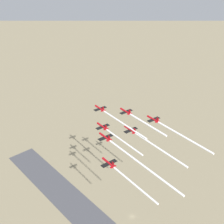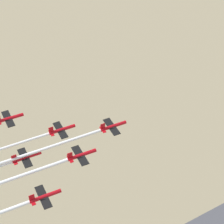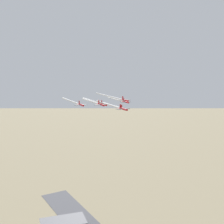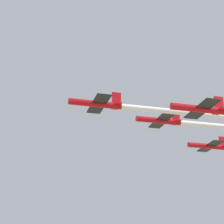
{
  "view_description": "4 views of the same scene",
  "coord_description": "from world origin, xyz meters",
  "px_view_note": "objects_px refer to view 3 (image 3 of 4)",
  "views": [
    {
      "loc": [
        117.28,
        169.6,
        221.97
      ],
      "look_at": [
        24.53,
        5.56,
        119.01
      ],
      "focal_mm": 50.0,
      "sensor_mm": 36.0,
      "label": 1
    },
    {
      "loc": [
        -77.57,
        38.38,
        228.28
      ],
      "look_at": [
        36.75,
        0.39,
        124.48
      ],
      "focal_mm": 70.0,
      "sensor_mm": 36.0,
      "label": 2
    },
    {
      "loc": [
        -42.75,
        -199.88,
        156.47
      ],
      "look_at": [
        25.0,
        4.99,
        119.63
      ],
      "focal_mm": 50.0,
      "sensor_mm": 36.0,
      "label": 3
    },
    {
      "loc": [
        107.33,
        -4.85,
        90.89
      ],
      "look_at": [
        31.09,
        4.79,
        120.81
      ],
      "focal_mm": 70.0,
      "sensor_mm": 36.0,
      "label": 4
    }
  ],
  "objects_px": {
    "jet_2": "(101,104)",
    "jet_6": "(126,102)",
    "jet_4": "(104,104)",
    "jet_1": "(124,109)",
    "jet_3": "(125,100)",
    "jet_0": "(123,109)",
    "jet_5": "(81,105)"
  },
  "relations": [
    {
      "from": "jet_3",
      "to": "jet_4",
      "type": "xyz_separation_m",
      "value": [
        -18.95,
        -2.53,
        -2.25
      ]
    },
    {
      "from": "jet_3",
      "to": "jet_5",
      "type": "xyz_separation_m",
      "value": [
        -37.89,
        -5.06,
        -1.37
      ]
    },
    {
      "from": "jet_1",
      "to": "jet_4",
      "type": "relative_size",
      "value": 1.0
    },
    {
      "from": "jet_0",
      "to": "jet_3",
      "type": "relative_size",
      "value": 1.0
    },
    {
      "from": "jet_0",
      "to": "jet_5",
      "type": "relative_size",
      "value": 1.0
    },
    {
      "from": "jet_1",
      "to": "jet_6",
      "type": "relative_size",
      "value": 1.0
    },
    {
      "from": "jet_0",
      "to": "jet_3",
      "type": "bearing_deg",
      "value": -120.47
    },
    {
      "from": "jet_2",
      "to": "jet_5",
      "type": "relative_size",
      "value": 1.0
    },
    {
      "from": "jet_3",
      "to": "jet_4",
      "type": "height_order",
      "value": "jet_3"
    },
    {
      "from": "jet_5",
      "to": "jet_0",
      "type": "bearing_deg",
      "value": 120.47
    },
    {
      "from": "jet_3",
      "to": "jet_6",
      "type": "relative_size",
      "value": 1.0
    },
    {
      "from": "jet_5",
      "to": "jet_4",
      "type": "bearing_deg",
      "value": 180.0
    },
    {
      "from": "jet_4",
      "to": "jet_6",
      "type": "bearing_deg",
      "value": -150.46
    },
    {
      "from": "jet_1",
      "to": "jet_3",
      "type": "bearing_deg",
      "value": -120.47
    },
    {
      "from": "jet_6",
      "to": "jet_2",
      "type": "bearing_deg",
      "value": 40.36
    },
    {
      "from": "jet_0",
      "to": "jet_1",
      "type": "distance_m",
      "value": 19.09
    },
    {
      "from": "jet_2",
      "to": "jet_6",
      "type": "height_order",
      "value": "jet_2"
    },
    {
      "from": "jet_4",
      "to": "jet_3",
      "type": "bearing_deg",
      "value": -180.0
    },
    {
      "from": "jet_2",
      "to": "jet_6",
      "type": "bearing_deg",
      "value": -139.64
    },
    {
      "from": "jet_0",
      "to": "jet_4",
      "type": "height_order",
      "value": "jet_0"
    },
    {
      "from": "jet_3",
      "to": "jet_6",
      "type": "distance_m",
      "value": 19.28
    },
    {
      "from": "jet_1",
      "to": "jet_3",
      "type": "height_order",
      "value": "jet_3"
    },
    {
      "from": "jet_1",
      "to": "jet_2",
      "type": "height_order",
      "value": "jet_2"
    },
    {
      "from": "jet_2",
      "to": "jet_5",
      "type": "distance_m",
      "value": 18.93
    },
    {
      "from": "jet_1",
      "to": "jet_2",
      "type": "distance_m",
      "value": 19.66
    },
    {
      "from": "jet_5",
      "to": "jet_6",
      "type": "bearing_deg",
      "value": -161.22
    },
    {
      "from": "jet_1",
      "to": "jet_2",
      "type": "bearing_deg",
      "value": 0.0
    },
    {
      "from": "jet_5",
      "to": "jet_2",
      "type": "bearing_deg",
      "value": 120.47
    },
    {
      "from": "jet_3",
      "to": "jet_4",
      "type": "distance_m",
      "value": 19.25
    },
    {
      "from": "jet_2",
      "to": "jet_3",
      "type": "relative_size",
      "value": 1.0
    },
    {
      "from": "jet_0",
      "to": "jet_5",
      "type": "xyz_separation_m",
      "value": [
        -23.25,
        29.68,
        -0.19
      ]
    },
    {
      "from": "jet_1",
      "to": "jet_5",
      "type": "relative_size",
      "value": 1.0
    }
  ]
}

